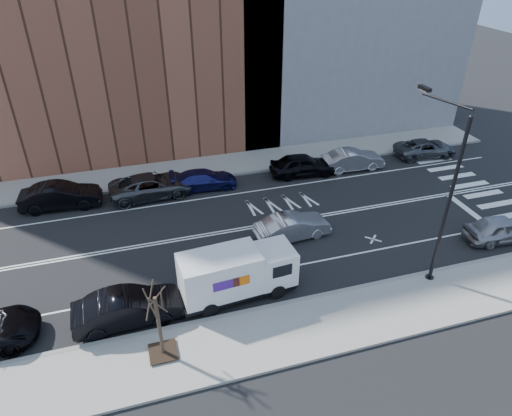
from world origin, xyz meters
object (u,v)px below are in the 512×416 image
far_parked_b (61,196)px  fedex_van (237,273)px  near_parked_front (502,229)px  driving_sedan (293,227)px

far_parked_b → fedex_van: bearing=-138.7°
fedex_van → near_parked_front: bearing=-3.8°
far_parked_b → driving_sedan: far_parked_b is taller
driving_sedan → near_parked_front: (11.69, -3.76, 0.02)m
fedex_van → near_parked_front: size_ratio=1.33×
driving_sedan → near_parked_front: bearing=-113.0°
far_parked_b → driving_sedan: bearing=-116.1°
far_parked_b → driving_sedan: size_ratio=1.12×
fedex_van → driving_sedan: (4.42, 3.90, -0.65)m
driving_sedan → near_parked_front: near_parked_front is taller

